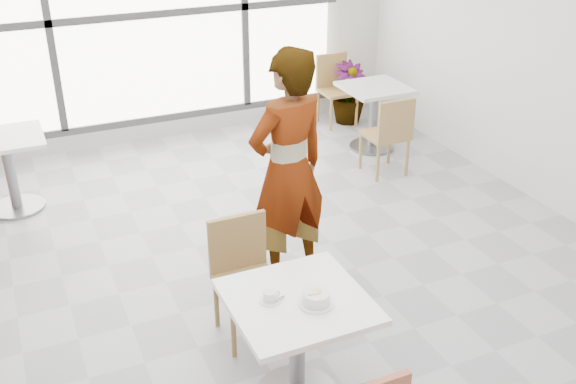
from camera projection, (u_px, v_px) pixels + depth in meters
name	position (u px, v px, depth m)	size (l,w,h in m)	color
floor	(273.00, 289.00, 5.29)	(7.00, 7.00, 0.00)	#9E9EA5
wall_back	(150.00, 13.00, 7.47)	(6.00, 6.00, 0.00)	silver
window	(151.00, 14.00, 7.42)	(4.60, 0.07, 2.52)	white
main_table	(297.00, 330.00, 4.01)	(0.80, 0.80, 0.75)	white
chair_far	(243.00, 269.00, 4.64)	(0.42, 0.42, 0.87)	olive
oatmeal_bowl	(316.00, 298.00, 3.84)	(0.21, 0.21, 0.09)	white
coffee_cup	(270.00, 297.00, 3.88)	(0.16, 0.13, 0.07)	silver
person	(288.00, 170.00, 5.04)	(0.69, 0.45, 1.90)	black
bg_table_left	(9.00, 163.00, 6.29)	(0.70, 0.70, 0.75)	white
bg_table_right	(374.00, 108.00, 7.65)	(0.70, 0.70, 0.75)	silver
bg_chair_right_near	(390.00, 131.00, 6.97)	(0.42, 0.42, 0.87)	olive
bg_chair_right_far	(335.00, 84.00, 8.41)	(0.42, 0.42, 0.87)	#A37C42
plant_right	(348.00, 93.00, 8.46)	(0.43, 0.43, 0.78)	#517E43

